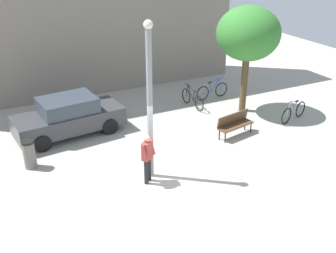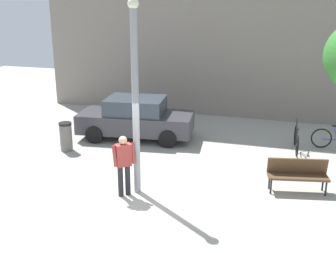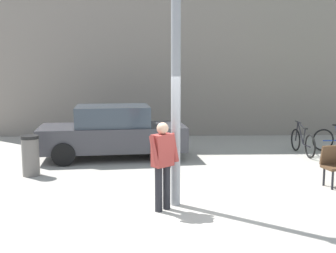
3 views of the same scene
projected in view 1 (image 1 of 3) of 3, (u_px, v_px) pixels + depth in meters
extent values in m
plane|color=#A8A399|center=(172.00, 181.00, 13.06)|extent=(36.00, 36.00, 0.00)
cylinder|color=gray|center=(150.00, 108.00, 12.33)|extent=(0.18, 0.18, 4.81)
sphere|color=#F2EACC|center=(148.00, 25.00, 11.25)|extent=(0.28, 0.28, 0.28)
cylinder|color=#232328|center=(149.00, 169.00, 12.91)|extent=(0.14, 0.14, 0.85)
cylinder|color=#232328|center=(146.00, 172.00, 12.74)|extent=(0.14, 0.14, 0.85)
cube|color=#9E3833|center=(147.00, 150.00, 12.51)|extent=(0.45, 0.43, 0.60)
sphere|color=tan|center=(147.00, 139.00, 12.34)|extent=(0.22, 0.22, 0.22)
cylinder|color=#9E3833|center=(152.00, 146.00, 12.69)|extent=(0.22, 0.23, 0.55)
cylinder|color=#9E3833|center=(145.00, 153.00, 12.28)|extent=(0.22, 0.23, 0.55)
cube|color=#513823|center=(236.00, 126.00, 15.79)|extent=(1.66, 0.75, 0.06)
cube|color=#513823|center=(233.00, 118.00, 15.82)|extent=(1.59, 0.44, 0.44)
cylinder|color=black|center=(251.00, 128.00, 16.18)|extent=(0.05, 0.05, 0.42)
cylinder|color=black|center=(225.00, 138.00, 15.39)|extent=(0.05, 0.05, 0.42)
cylinder|color=black|center=(245.00, 125.00, 16.41)|extent=(0.05, 0.05, 0.42)
cylinder|color=black|center=(219.00, 135.00, 15.61)|extent=(0.05, 0.05, 0.42)
cylinder|color=brown|center=(244.00, 84.00, 17.78)|extent=(0.30, 0.30, 2.55)
ellipsoid|color=#347B2F|center=(248.00, 33.00, 16.83)|extent=(2.70, 2.70, 2.29)
torus|color=black|center=(186.00, 96.00, 19.00)|extent=(0.09, 0.71, 0.71)
torus|color=black|center=(199.00, 104.00, 18.13)|extent=(0.09, 0.71, 0.71)
cylinder|color=black|center=(190.00, 93.00, 18.59)|extent=(0.06, 0.50, 0.64)
cylinder|color=black|center=(191.00, 88.00, 18.45)|extent=(0.07, 0.58, 0.18)
cylinder|color=black|center=(194.00, 96.00, 18.40)|extent=(0.04, 0.14, 0.48)
cylinder|color=black|center=(196.00, 102.00, 18.34)|extent=(0.06, 0.50, 0.04)
cylinder|color=black|center=(187.00, 91.00, 18.83)|extent=(0.05, 0.17, 0.63)
cube|color=black|center=(195.00, 91.00, 18.25)|extent=(0.09, 0.20, 0.04)
cylinder|color=black|center=(188.00, 85.00, 18.64)|extent=(0.05, 0.44, 0.03)
torus|color=black|center=(221.00, 89.00, 19.80)|extent=(0.71, 0.09, 0.71)
torus|color=black|center=(203.00, 93.00, 19.31)|extent=(0.71, 0.09, 0.71)
cylinder|color=blue|center=(215.00, 85.00, 19.52)|extent=(0.50, 0.07, 0.64)
cylinder|color=blue|center=(215.00, 81.00, 19.39)|extent=(0.58, 0.07, 0.18)
cylinder|color=blue|center=(211.00, 88.00, 19.42)|extent=(0.14, 0.04, 0.48)
cylinder|color=blue|center=(207.00, 93.00, 19.43)|extent=(0.50, 0.07, 0.04)
cylinder|color=blue|center=(221.00, 84.00, 19.65)|extent=(0.17, 0.05, 0.63)
cube|color=black|center=(210.00, 83.00, 19.28)|extent=(0.20, 0.09, 0.04)
cylinder|color=blue|center=(220.00, 78.00, 19.49)|extent=(0.44, 0.06, 0.03)
torus|color=black|center=(286.00, 116.00, 16.87)|extent=(0.70, 0.25, 0.71)
torus|color=black|center=(300.00, 109.00, 17.55)|extent=(0.70, 0.25, 0.71)
cylinder|color=#ADADB7|center=(292.00, 107.00, 16.98)|extent=(0.49, 0.18, 0.64)
cylinder|color=#ADADB7|center=(293.00, 102.00, 16.91)|extent=(0.57, 0.20, 0.18)
cylinder|color=#ADADB7|center=(295.00, 107.00, 17.18)|extent=(0.14, 0.07, 0.48)
cylinder|color=#ADADB7|center=(297.00, 111.00, 17.40)|extent=(0.49, 0.18, 0.04)
cylinder|color=#ADADB7|center=(288.00, 109.00, 16.79)|extent=(0.17, 0.08, 0.63)
cube|color=black|center=(297.00, 101.00, 17.10)|extent=(0.21, 0.13, 0.04)
cylinder|color=#ADADB7|center=(290.00, 102.00, 16.70)|extent=(0.43, 0.15, 0.03)
cube|color=#38383D|center=(69.00, 120.00, 15.86)|extent=(4.37, 2.16, 0.70)
cube|color=#333D47|center=(67.00, 105.00, 15.59)|extent=(2.26, 1.79, 0.60)
cylinder|color=black|center=(94.00, 113.00, 17.26)|extent=(0.66, 0.29, 0.64)
cylinder|color=black|center=(110.00, 126.00, 16.04)|extent=(0.66, 0.29, 0.64)
cylinder|color=black|center=(30.00, 128.00, 15.94)|extent=(0.66, 0.29, 0.64)
cylinder|color=black|center=(42.00, 143.00, 14.72)|extent=(0.66, 0.29, 0.64)
cylinder|color=#66605B|center=(30.00, 155.00, 13.63)|extent=(0.42, 0.42, 0.92)
cylinder|color=black|center=(27.00, 142.00, 13.41)|extent=(0.44, 0.44, 0.08)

